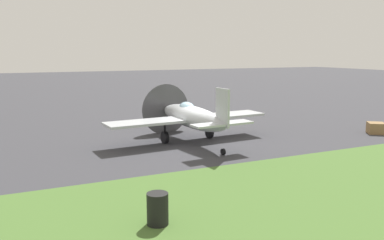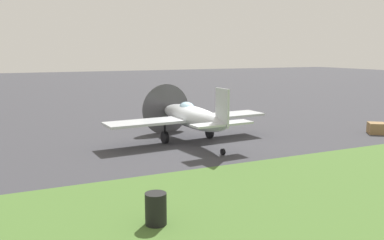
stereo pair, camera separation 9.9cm
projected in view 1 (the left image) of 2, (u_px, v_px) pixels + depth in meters
ground_plane at (196, 145)px, 20.72m from camera, size 160.00×160.00×0.00m
grass_verge at (330, 208)px, 12.30m from camera, size 120.00×11.00×0.01m
airplane_lead at (191, 117)px, 21.14m from camera, size 9.04×7.14×3.22m
ground_crew_chief at (167, 107)px, 28.05m from camera, size 0.62×0.38×1.73m
fuel_drum at (158, 209)px, 11.10m from camera, size 0.60×0.60×0.90m
supply_crate at (376, 128)px, 23.49m from camera, size 1.26×1.26×0.64m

